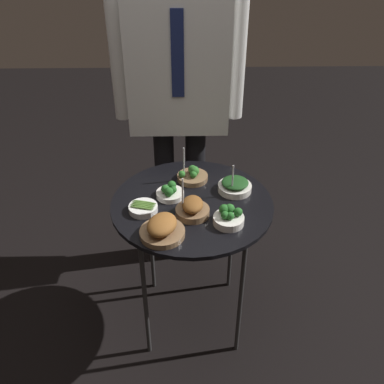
# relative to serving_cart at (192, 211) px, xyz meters

# --- Properties ---
(ground_plane) EXTENTS (8.00, 8.00, 0.00)m
(ground_plane) POSITION_rel_serving_cart_xyz_m (0.00, 0.00, -0.67)
(ground_plane) COLOR black
(serving_cart) EXTENTS (0.69, 0.69, 0.72)m
(serving_cart) POSITION_rel_serving_cart_xyz_m (0.00, 0.00, 0.00)
(serving_cart) COLOR black
(serving_cart) RESTS_ON ground_plane
(bowl_broccoli_front_left) EXTENTS (0.14, 0.14, 0.17)m
(bowl_broccoli_front_left) POSITION_rel_serving_cart_xyz_m (0.00, 0.17, 0.07)
(bowl_broccoli_front_left) COLOR brown
(bowl_broccoli_front_left) RESTS_ON serving_cart
(bowl_broccoli_front_center) EXTENTS (0.12, 0.12, 0.07)m
(bowl_broccoli_front_center) POSITION_rel_serving_cart_xyz_m (0.14, -0.15, 0.08)
(bowl_broccoli_front_center) COLOR silver
(bowl_broccoli_front_center) RESTS_ON serving_cart
(bowl_roast_near_rim) EXTENTS (0.14, 0.14, 0.18)m
(bowl_roast_near_rim) POSITION_rel_serving_cart_xyz_m (-0.00, -0.09, 0.08)
(bowl_roast_near_rim) COLOR brown
(bowl_roast_near_rim) RESTS_ON serving_cart
(bowl_broccoli_mid_left) EXTENTS (0.12, 0.12, 0.06)m
(bowl_broccoli_mid_left) POSITION_rel_serving_cart_xyz_m (-0.09, 0.04, 0.07)
(bowl_broccoli_mid_left) COLOR silver
(bowl_broccoli_mid_left) RESTS_ON serving_cart
(bowl_spinach_mid_right) EXTENTS (0.15, 0.15, 0.15)m
(bowl_spinach_mid_right) POSITION_rel_serving_cart_xyz_m (0.19, 0.08, 0.08)
(bowl_spinach_mid_right) COLOR silver
(bowl_spinach_mid_right) RESTS_ON serving_cart
(bowl_roast_front_right) EXTENTS (0.17, 0.17, 0.08)m
(bowl_roast_front_right) POSITION_rel_serving_cart_xyz_m (-0.12, -0.22, 0.09)
(bowl_roast_front_right) COLOR brown
(bowl_roast_front_right) RESTS_ON serving_cart
(bowl_asparagus_center) EXTENTS (0.12, 0.12, 0.04)m
(bowl_asparagus_center) POSITION_rel_serving_cart_xyz_m (-0.20, -0.06, 0.07)
(bowl_asparagus_center) COLOR white
(bowl_asparagus_center) RESTS_ON serving_cart
(waiter_figure) EXTENTS (0.63, 0.24, 1.70)m
(waiter_figure) POSITION_rel_serving_cart_xyz_m (-0.05, 0.49, 0.40)
(waiter_figure) COLOR black
(waiter_figure) RESTS_ON ground_plane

